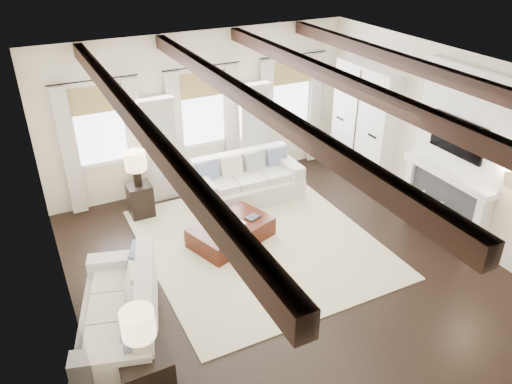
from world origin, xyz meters
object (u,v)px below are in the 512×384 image
sofa_back (246,182)px  side_table_front (145,373)px  sofa_left (124,316)px  side_table_back (140,200)px  ottoman (231,233)px

sofa_back → side_table_front: (-3.15, -3.75, -0.07)m
sofa_back → sofa_left: size_ratio=0.91×
side_table_front → side_table_back: bearing=75.5°
side_table_front → side_table_back: side_table_back is taller
ottoman → side_table_back: (-1.17, 1.60, 0.14)m
sofa_back → ottoman: 1.59m
sofa_back → side_table_back: sofa_back is taller
sofa_back → ottoman: sofa_back is taller
ottoman → side_table_back: bearing=106.8°
sofa_left → ottoman: sofa_left is taller
sofa_back → sofa_left: sofa_left is taller
ottoman → side_table_front: (-2.22, -2.46, 0.11)m
ottoman → side_table_front: 3.32m
side_table_back → side_table_front: bearing=-104.5°
sofa_left → ottoman: (2.23, 1.46, -0.19)m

